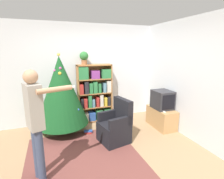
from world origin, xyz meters
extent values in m
plane|color=#9E7A56|center=(0.00, 0.00, 0.00)|extent=(14.00, 14.00, 0.00)
cube|color=silver|center=(0.00, 1.86, 1.30)|extent=(8.00, 0.10, 2.60)
cube|color=silver|center=(1.98, 0.00, 1.30)|extent=(0.10, 8.00, 2.60)
cube|color=brown|center=(-0.40, 0.06, 0.00)|extent=(2.01, 2.04, 0.01)
cube|color=#A8703D|center=(-0.22, 1.65, 0.78)|extent=(0.03, 0.29, 1.55)
cube|color=#A8703D|center=(0.67, 1.65, 0.78)|extent=(0.03, 0.29, 1.55)
cube|color=#A8703D|center=(0.22, 1.65, 1.54)|extent=(0.92, 0.29, 0.03)
cube|color=#A8703D|center=(0.22, 1.79, 0.78)|extent=(0.92, 0.01, 1.55)
cube|color=#A8703D|center=(0.22, 1.65, 0.03)|extent=(0.89, 0.29, 0.03)
cube|color=beige|center=(-0.08, 1.62, 0.15)|extent=(0.19, 0.23, 0.22)
cube|color=#284C93|center=(0.12, 1.63, 0.15)|extent=(0.17, 0.25, 0.22)
cube|color=#2D7A42|center=(0.32, 1.61, 0.18)|extent=(0.17, 0.21, 0.26)
cube|color=#2D7A42|center=(0.56, 1.61, 0.18)|extent=(0.19, 0.22, 0.27)
cube|color=#A8703D|center=(0.22, 1.65, 0.41)|extent=(0.89, 0.29, 0.03)
cube|color=#232328|center=(-0.14, 1.62, 0.55)|extent=(0.07, 0.23, 0.25)
cube|color=#B22D28|center=(-0.05, 1.62, 0.55)|extent=(0.09, 0.24, 0.25)
cube|color=#2D7A42|center=(0.07, 1.62, 0.59)|extent=(0.09, 0.23, 0.32)
cube|color=#5B899E|center=(0.16, 1.61, 0.53)|extent=(0.07, 0.22, 0.21)
cube|color=#B22D28|center=(0.28, 1.62, 0.55)|extent=(0.07, 0.24, 0.25)
cube|color=beige|center=(0.39, 1.64, 0.58)|extent=(0.09, 0.26, 0.31)
cube|color=gold|center=(0.50, 1.62, 0.54)|extent=(0.08, 0.24, 0.23)
cube|color=#232328|center=(0.59, 1.63, 0.55)|extent=(0.07, 0.26, 0.24)
cube|color=#A8703D|center=(0.22, 1.65, 0.79)|extent=(0.89, 0.29, 0.03)
cube|color=#B22D28|center=(-0.15, 1.62, 0.93)|extent=(0.10, 0.24, 0.25)
cube|color=#232328|center=(-0.01, 1.63, 0.96)|extent=(0.10, 0.26, 0.31)
cube|color=#2D7A42|center=(0.10, 1.63, 0.94)|extent=(0.09, 0.26, 0.27)
cube|color=#2D7A42|center=(0.22, 1.61, 0.96)|extent=(0.11, 0.21, 0.30)
cube|color=#2D7A42|center=(0.34, 1.63, 0.93)|extent=(0.07, 0.25, 0.24)
cube|color=#5B899E|center=(0.47, 1.61, 0.93)|extent=(0.08, 0.22, 0.25)
cube|color=beige|center=(0.59, 1.62, 0.96)|extent=(0.11, 0.23, 0.30)
cube|color=#A8703D|center=(0.22, 1.65, 1.17)|extent=(0.89, 0.29, 0.03)
cube|color=#2D7A42|center=(-0.08, 1.63, 1.35)|extent=(0.25, 0.25, 0.31)
cube|color=#843889|center=(0.23, 1.63, 1.29)|extent=(0.21, 0.24, 0.21)
cube|color=#2D7A42|center=(0.53, 1.61, 1.31)|extent=(0.24, 0.21, 0.24)
cube|color=tan|center=(1.71, 0.69, 0.25)|extent=(0.41, 0.81, 0.49)
cube|color=#28282D|center=(1.71, 0.69, 0.72)|extent=(0.42, 0.48, 0.45)
cube|color=black|center=(1.71, 0.45, 0.72)|extent=(0.34, 0.01, 0.35)
cube|color=white|center=(1.58, 0.45, 0.51)|extent=(0.04, 0.12, 0.02)
cylinder|color=#4C3323|center=(-0.67, 1.25, 0.05)|extent=(0.36, 0.36, 0.10)
cylinder|color=brown|center=(-0.67, 1.25, 0.16)|extent=(0.08, 0.08, 0.12)
cone|color=#14471E|center=(-0.67, 1.25, 1.01)|extent=(1.21, 1.21, 1.58)
sphere|color=silver|center=(-0.50, 1.51, 0.94)|extent=(0.06, 0.06, 0.06)
sphere|color=red|center=(-0.47, 1.47, 0.99)|extent=(0.07, 0.07, 0.07)
sphere|color=gold|center=(-0.67, 1.11, 1.43)|extent=(0.07, 0.07, 0.07)
sphere|color=#B74C93|center=(-0.77, 1.20, 1.49)|extent=(0.06, 0.06, 0.06)
sphere|color=red|center=(-0.70, 1.55, 0.94)|extent=(0.06, 0.06, 0.06)
sphere|color=gold|center=(-1.08, 1.21, 0.65)|extent=(0.05, 0.05, 0.05)
sphere|color=#B74C93|center=(-0.65, 1.15, 1.54)|extent=(0.06, 0.06, 0.06)
sphere|color=silver|center=(-0.38, 1.23, 1.01)|extent=(0.04, 0.04, 0.04)
sphere|color=#335BB2|center=(-0.34, 0.96, 0.61)|extent=(0.07, 0.07, 0.07)
sphere|color=#335BB2|center=(-0.62, 1.72, 0.50)|extent=(0.05, 0.05, 0.05)
sphere|color=#E5CC4C|center=(-0.67, 1.25, 1.83)|extent=(0.07, 0.07, 0.07)
cube|color=black|center=(0.31, 0.40, 0.21)|extent=(0.66, 0.66, 0.42)
cube|color=black|center=(0.54, 0.45, 0.67)|extent=(0.23, 0.57, 0.50)
cube|color=black|center=(0.26, 0.64, 0.52)|extent=(0.51, 0.18, 0.20)
cube|color=black|center=(0.36, 0.17, 0.52)|extent=(0.51, 0.18, 0.20)
cylinder|color=#38425B|center=(-1.15, -0.20, 0.42)|extent=(0.11, 0.11, 0.85)
cylinder|color=#38425B|center=(-1.09, -0.37, 0.42)|extent=(0.11, 0.11, 0.85)
cube|color=gray|center=(-1.12, -0.28, 1.16)|extent=(0.27, 0.36, 0.64)
cylinder|color=tan|center=(-1.18, -0.09, 1.13)|extent=(0.07, 0.07, 0.51)
cylinder|color=tan|center=(-0.83, -0.39, 1.41)|extent=(0.48, 0.22, 0.07)
cube|color=white|center=(-0.60, -0.31, 1.41)|extent=(0.12, 0.07, 0.03)
sphere|color=tan|center=(-1.12, -0.28, 1.58)|extent=(0.19, 0.19, 0.19)
cylinder|color=#935B38|center=(-0.03, 1.65, 1.61)|extent=(0.14, 0.14, 0.12)
sphere|color=#2D7033|center=(-0.03, 1.65, 1.77)|extent=(0.22, 0.22, 0.22)
cube|color=#B22D28|center=(-0.12, 0.97, 0.02)|extent=(0.18, 0.18, 0.03)
cube|color=#284C93|center=(-0.12, 0.98, 0.05)|extent=(0.22, 0.15, 0.02)
camera|label=1|loc=(-0.87, -2.81, 1.93)|focal=28.00mm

